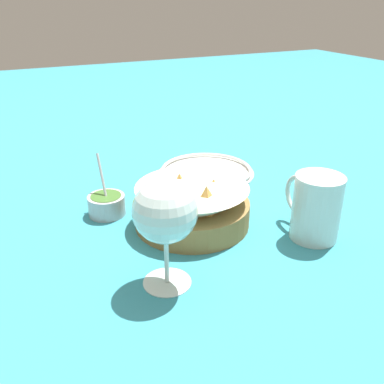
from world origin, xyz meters
TOP-DOWN VIEW (x-y plane):
  - ground_plane at (0.00, 0.00)m, footprint 4.00×4.00m
  - food_basket at (-0.03, 0.02)m, footprint 0.22×0.22m
  - sauce_cup at (0.08, 0.16)m, footprint 0.08×0.07m
  - wine_glass at (-0.17, 0.13)m, footprint 0.09×0.09m
  - beer_mug at (-0.16, -0.16)m, footprint 0.13×0.09m
  - side_plate at (0.18, -0.12)m, footprint 0.23×0.23m

SIDE VIEW (x-z plane):
  - ground_plane at x=0.00m, z-range 0.00..0.00m
  - side_plate at x=0.18m, z-range 0.00..0.01m
  - sauce_cup at x=0.08m, z-range -0.04..0.08m
  - food_basket at x=-0.03m, z-range -0.01..0.09m
  - beer_mug at x=-0.16m, z-range 0.00..0.11m
  - wine_glass at x=-0.17m, z-range 0.03..0.20m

